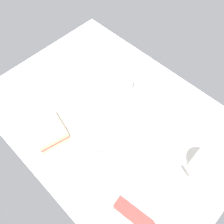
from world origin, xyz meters
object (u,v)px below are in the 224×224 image
at_px(plate_of_food, 89,76).
at_px(snack_bar, 134,215).
at_px(glass_of_milk, 143,88).
at_px(coffee_mug_milky, 112,142).
at_px(coffee_mug_black, 205,165).
at_px(paper_napkin, 34,82).
at_px(spoon, 156,119).
at_px(sandwich_main, 48,131).

height_order(plate_of_food, snack_bar, snack_bar).
distance_m(plate_of_food, glass_of_milk, 0.22).
xyz_separation_m(coffee_mug_milky, snack_bar, (-0.19, 0.11, -0.03)).
bearing_deg(glass_of_milk, coffee_mug_black, 163.96).
height_order(coffee_mug_milky, paper_napkin, coffee_mug_milky).
xyz_separation_m(coffee_mug_milky, spoon, (-0.04, -0.19, -0.04)).
xyz_separation_m(coffee_mug_milky, paper_napkin, (0.41, 0.02, -0.04)).
bearing_deg(paper_napkin, spoon, -155.81).
xyz_separation_m(glass_of_milk, snack_bar, (-0.26, 0.34, -0.03)).
xyz_separation_m(glass_of_milk, paper_napkin, (0.34, 0.25, -0.04)).
bearing_deg(paper_napkin, sandwich_main, 156.64).
bearing_deg(sandwich_main, spoon, -126.91).
height_order(glass_of_milk, spoon, glass_of_milk).
bearing_deg(spoon, coffee_mug_black, 168.53).
bearing_deg(coffee_mug_milky, snack_bar, 151.00).
bearing_deg(glass_of_milk, paper_napkin, 36.58).
xyz_separation_m(coffee_mug_black, spoon, (0.21, -0.04, -0.04)).
bearing_deg(spoon, paper_napkin, 24.19).
distance_m(sandwich_main, spoon, 0.38).
bearing_deg(coffee_mug_milky, plate_of_food, -29.04).
relative_size(sandwich_main, paper_napkin, 0.89).
bearing_deg(snack_bar, coffee_mug_black, -111.22).
xyz_separation_m(plate_of_food, spoon, (-0.31, -0.03, -0.00)).
bearing_deg(glass_of_milk, plate_of_food, 22.09).
distance_m(coffee_mug_black, glass_of_milk, 0.34).
bearing_deg(coffee_mug_black, paper_napkin, 13.53).
bearing_deg(plate_of_food, spoon, -174.03).
relative_size(coffee_mug_black, snack_bar, 0.87).
bearing_deg(plate_of_food, paper_napkin, 51.21).
distance_m(plate_of_food, coffee_mug_milky, 0.32).
distance_m(coffee_mug_black, coffee_mug_milky, 0.29).
relative_size(sandwich_main, glass_of_milk, 1.41).
distance_m(coffee_mug_milky, paper_napkin, 0.41).
bearing_deg(sandwich_main, paper_napkin, -23.36).
relative_size(plate_of_food, glass_of_milk, 2.11).
relative_size(plate_of_food, sandwich_main, 1.50).
xyz_separation_m(plate_of_food, paper_napkin, (0.14, 0.17, -0.00)).
distance_m(sandwich_main, glass_of_milk, 0.37).
bearing_deg(snack_bar, coffee_mug_milky, -36.63).
distance_m(coffee_mug_milky, snack_bar, 0.22).
height_order(coffee_mug_milky, snack_bar, coffee_mug_milky).
xyz_separation_m(snack_bar, paper_napkin, (0.60, -0.09, -0.01)).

